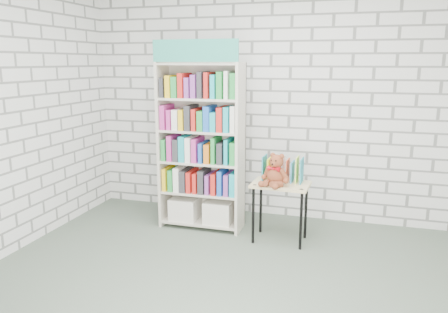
# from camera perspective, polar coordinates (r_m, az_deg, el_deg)

# --- Properties ---
(ground) EXTENTS (4.50, 4.50, 0.00)m
(ground) POSITION_cam_1_polar(r_m,az_deg,el_deg) (3.85, -0.15, -17.10)
(ground) COLOR #4C5A4C
(ground) RESTS_ON ground
(room_shell) EXTENTS (4.52, 4.02, 2.81)m
(room_shell) POSITION_cam_1_polar(r_m,az_deg,el_deg) (3.36, -0.17, 10.50)
(room_shell) COLOR silver
(room_shell) RESTS_ON ground
(bookshelf) EXTENTS (0.94, 0.37, 2.12)m
(bookshelf) POSITION_cam_1_polar(r_m,az_deg,el_deg) (4.93, -2.96, 1.48)
(bookshelf) COLOR beige
(bookshelf) RESTS_ON ground
(display_table) EXTENTS (0.61, 0.44, 0.64)m
(display_table) POSITION_cam_1_polar(r_m,az_deg,el_deg) (4.65, 7.39, -4.55)
(display_table) COLOR #DDC584
(display_table) RESTS_ON ground
(table_books) EXTENTS (0.42, 0.20, 0.25)m
(table_books) POSITION_cam_1_polar(r_m,az_deg,el_deg) (4.69, 7.71, -1.73)
(table_books) COLOR teal
(table_books) RESTS_ON display_table
(teddy_bear) EXTENTS (0.31, 0.30, 0.34)m
(teddy_bear) POSITION_cam_1_polar(r_m,az_deg,el_deg) (4.51, 6.73, -2.11)
(teddy_bear) COLOR maroon
(teddy_bear) RESTS_ON display_table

